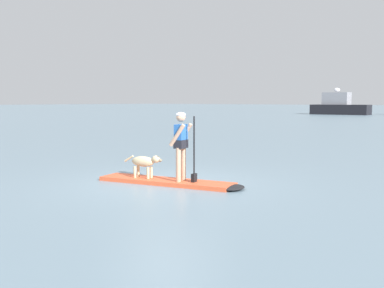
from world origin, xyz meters
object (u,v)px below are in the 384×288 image
(paddleboard, at_px, (174,182))
(person_paddler, at_px, (181,141))
(dog, at_px, (145,162))
(moored_boat_starboard, at_px, (339,106))

(paddleboard, bearing_deg, person_paddler, 13.35)
(dog, bearing_deg, moored_boat_starboard, 107.58)
(paddleboard, relative_size, moored_boat_starboard, 0.46)
(paddleboard, bearing_deg, dog, -166.65)
(person_paddler, height_order, moored_boat_starboard, moored_boat_starboard)
(person_paddler, bearing_deg, dog, -166.65)
(paddleboard, height_order, person_paddler, person_paddler)
(person_paddler, relative_size, dog, 1.51)
(moored_boat_starboard, bearing_deg, dog, -72.42)
(moored_boat_starboard, bearing_deg, person_paddler, -71.43)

